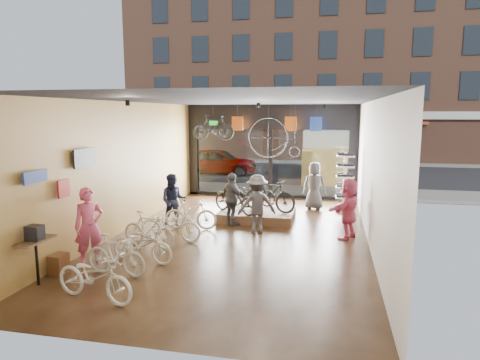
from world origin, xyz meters
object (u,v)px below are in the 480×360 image
(display_platform, at_px, (257,215))
(penny_farthing, at_px, (276,139))
(display_bike_mid, at_px, (270,195))
(customer_2, at_px, (232,199))
(floor_bike_1, at_px, (116,255))
(floor_bike_4, at_px, (171,225))
(floor_bike_5, at_px, (191,214))
(customer_0, at_px, (89,227))
(customer_3, at_px, (257,204))
(floor_bike_0, at_px, (94,277))
(floor_bike_3, at_px, (149,230))
(customer_1, at_px, (174,201))
(street_car, at_px, (218,161))
(sunglasses_rack, at_px, (345,182))
(box_truck, at_px, (326,155))
(display_bike_right, at_px, (252,193))
(hung_bike, at_px, (213,127))
(customer_4, at_px, (314,186))
(customer_5, at_px, (348,209))
(display_bike_left, at_px, (235,198))
(floor_bike_2, at_px, (142,245))

(display_platform, distance_m, penny_farthing, 3.44)
(display_bike_mid, xyz_separation_m, customer_2, (-1.05, -0.85, -0.01))
(floor_bike_1, relative_size, floor_bike_4, 0.87)
(floor_bike_5, distance_m, customer_0, 3.63)
(customer_2, distance_m, customer_3, 1.11)
(floor_bike_0, bearing_deg, penny_farthing, -1.09)
(floor_bike_5, xyz_separation_m, customer_0, (-1.29, -3.36, 0.43))
(floor_bike_5, relative_size, customer_2, 0.95)
(floor_bike_3, xyz_separation_m, customer_1, (-0.07, 1.99, 0.35))
(street_car, relative_size, display_platform, 1.81)
(display_platform, distance_m, sunglasses_rack, 3.45)
(box_truck, relative_size, display_bike_right, 3.98)
(floor_bike_0, relative_size, hung_bike, 1.10)
(display_bike_right, height_order, customer_4, customer_4)
(display_platform, bearing_deg, customer_3, -80.48)
(customer_0, height_order, customer_4, customer_0)
(customer_2, height_order, customer_3, customer_3)
(floor_bike_0, height_order, display_bike_mid, display_bike_mid)
(floor_bike_0, bearing_deg, floor_bike_4, 12.11)
(street_car, xyz_separation_m, display_platform, (3.99, -9.94, -0.59))
(box_truck, xyz_separation_m, display_platform, (-2.04, -8.94, -1.14))
(floor_bike_4, distance_m, display_platform, 3.47)
(floor_bike_5, distance_m, customer_1, 0.67)
(sunglasses_rack, bearing_deg, display_platform, -160.18)
(display_bike_mid, xyz_separation_m, customer_4, (1.35, 2.00, 0.02))
(floor_bike_1, xyz_separation_m, floor_bike_4, (0.25, 2.58, 0.00))
(customer_5, bearing_deg, display_bike_right, -99.37)
(display_bike_mid, bearing_deg, floor_bike_5, 144.24)
(customer_2, bearing_deg, customer_5, -149.68)
(floor_bike_5, height_order, display_bike_mid, display_bike_mid)
(box_truck, bearing_deg, hung_bike, -121.21)
(floor_bike_4, distance_m, penny_farthing, 6.16)
(display_bike_mid, xyz_separation_m, customer_3, (-0.15, -1.49, 0.01))
(floor_bike_5, bearing_deg, customer_2, -65.43)
(display_platform, relative_size, customer_4, 1.39)
(box_truck, xyz_separation_m, customer_5, (0.79, -10.52, -0.45))
(display_bike_left, xyz_separation_m, sunglasses_rack, (3.45, 2.27, 0.29))
(floor_bike_0, bearing_deg, street_car, 19.46)
(floor_bike_1, bearing_deg, customer_4, -19.58)
(display_platform, relative_size, customer_5, 1.42)
(street_car, height_order, floor_bike_1, street_car)
(customer_2, distance_m, hung_bike, 4.00)
(floor_bike_3, distance_m, penny_farthing, 6.86)
(floor_bike_2, height_order, customer_1, customer_1)
(floor_bike_0, distance_m, floor_bike_5, 5.07)
(street_car, distance_m, floor_bike_2, 14.68)
(floor_bike_1, xyz_separation_m, display_bike_mid, (2.57, 5.36, 0.39))
(floor_bike_3, bearing_deg, floor_bike_5, -0.22)
(customer_4, bearing_deg, sunglasses_rack, 177.71)
(display_bike_right, distance_m, customer_2, 1.63)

